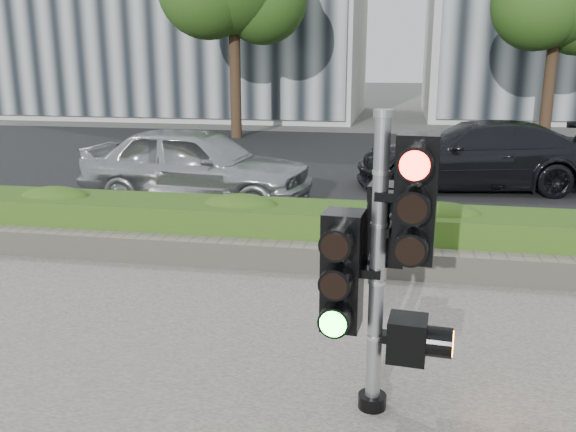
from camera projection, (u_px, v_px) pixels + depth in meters
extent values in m
plane|color=#51514C|center=(294.00, 339.00, 5.96)|extent=(120.00, 120.00, 0.00)
cube|color=black|center=(362.00, 165.00, 15.47)|extent=(60.00, 13.00, 0.02)
cube|color=gray|center=(331.00, 241.00, 8.94)|extent=(60.00, 0.25, 0.12)
cube|color=gray|center=(320.00, 258.00, 7.72)|extent=(12.00, 0.32, 0.34)
cube|color=olive|center=(326.00, 231.00, 8.29)|extent=(12.00, 1.00, 0.68)
cylinder|color=black|center=(235.00, 77.00, 20.03)|extent=(0.36, 0.36, 4.03)
cylinder|color=black|center=(549.00, 85.00, 19.28)|extent=(0.36, 0.36, 3.58)
sphere|color=#204A15|center=(538.00, 3.00, 18.41)|extent=(2.82, 2.82, 2.82)
cylinder|color=black|center=(372.00, 401.00, 4.74)|extent=(0.22, 0.22, 0.11)
cylinder|color=gray|center=(377.00, 271.00, 4.47)|extent=(0.11, 0.11, 2.25)
cylinder|color=gray|center=(383.00, 113.00, 4.18)|extent=(0.14, 0.14, 0.05)
cube|color=#FF1107|center=(416.00, 198.00, 4.23)|extent=(0.31, 0.31, 0.90)
cube|color=#14E51E|center=(343.00, 270.00, 4.51)|extent=(0.31, 0.31, 0.90)
cube|color=black|center=(387.00, 223.00, 4.62)|extent=(0.31, 0.31, 0.61)
cube|color=orange|center=(407.00, 338.00, 4.57)|extent=(0.31, 0.31, 0.33)
imported|color=#A9ABB0|center=(197.00, 165.00, 11.15)|extent=(4.40, 2.12, 1.45)
imported|color=black|center=(474.00, 155.00, 12.50)|extent=(4.97, 2.45, 1.39)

